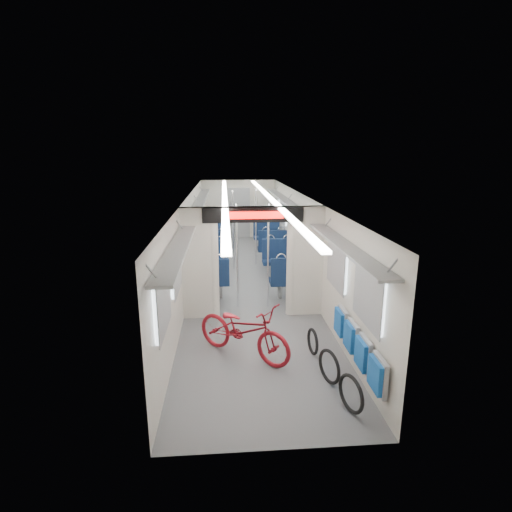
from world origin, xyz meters
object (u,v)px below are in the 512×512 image
at_px(seat_bay_near_left, 211,266).
at_px(seat_bay_near_right, 284,265).
at_px(stanchion_near_left, 237,257).
at_px(stanchion_far_right, 256,227).
at_px(flip_bench, 357,345).
at_px(bike_hoop_b, 329,368).
at_px(bicycle, 243,330).
at_px(seat_bay_far_right, 270,238).
at_px(stanchion_far_left, 233,231).
at_px(stanchion_near_right, 268,257).
at_px(bike_hoop_a, 351,395).
at_px(seat_bay_far_left, 214,239).
at_px(bike_hoop_c, 313,343).

distance_m(seat_bay_near_left, seat_bay_near_right, 1.87).
height_order(stanchion_near_left, stanchion_far_right, same).
bearing_deg(seat_bay_near_right, stanchion_far_right, 104.92).
height_order(flip_bench, bike_hoop_b, flip_bench).
distance_m(bicycle, seat_bay_far_right, 6.99).
bearing_deg(stanchion_near_left, stanchion_far_left, 90.11).
distance_m(bicycle, stanchion_near_right, 2.40).
xyz_separation_m(bike_hoop_b, stanchion_far_right, (-0.57, 6.60, 0.91)).
bearing_deg(seat_bay_near_left, stanchion_near_left, -66.57).
distance_m(bike_hoop_a, seat_bay_near_left, 5.65).
relative_size(seat_bay_near_left, seat_bay_far_left, 1.07).
distance_m(bike_hoop_c, stanchion_near_left, 2.72).
distance_m(bike_hoop_a, stanchion_far_right, 7.39).
height_order(bike_hoop_c, stanchion_far_right, stanchion_far_right).
distance_m(flip_bench, seat_bay_near_right, 4.48).
bearing_deg(stanchion_near_left, flip_bench, -61.75).
height_order(bike_hoop_a, stanchion_far_right, stanchion_far_right).
height_order(seat_bay_far_right, stanchion_near_left, stanchion_near_left).
distance_m(seat_bay_near_left, stanchion_far_right, 2.49).
bearing_deg(seat_bay_far_left, stanchion_far_right, -44.79).
distance_m(bike_hoop_c, stanchion_far_left, 5.50).
xyz_separation_m(flip_bench, seat_bay_near_left, (-2.29, 4.54, -0.03)).
bearing_deg(stanchion_far_right, stanchion_near_left, -101.13).
relative_size(bike_hoop_b, seat_bay_far_left, 0.27).
bearing_deg(seat_bay_near_right, stanchion_near_left, -132.29).
bearing_deg(seat_bay_far_right, bicycle, -100.07).
bearing_deg(stanchion_far_right, seat_bay_far_left, 135.21).
height_order(seat_bay_near_right, seat_bay_far_right, seat_bay_far_right).
bearing_deg(stanchion_near_right, stanchion_far_right, 89.81).
bearing_deg(stanchion_far_left, seat_bay_far_right, 52.27).
relative_size(flip_bench, seat_bay_far_left, 1.06).
bearing_deg(seat_bay_far_left, seat_bay_near_left, -90.00).
bearing_deg(seat_bay_near_right, bicycle, -108.76).
xyz_separation_m(bike_hoop_a, stanchion_far_right, (-0.68, 7.30, 0.91)).
bearing_deg(seat_bay_far_right, bike_hoop_b, -89.95).
relative_size(seat_bay_near_right, seat_bay_far_left, 1.11).
relative_size(bike_hoop_c, seat_bay_near_right, 0.21).
relative_size(bike_hoop_a, stanchion_far_left, 0.23).
height_order(flip_bench, bike_hoop_c, flip_bench).
height_order(bike_hoop_a, seat_bay_near_left, seat_bay_near_left).
xyz_separation_m(flip_bench, stanchion_far_right, (-0.98, 6.56, 0.57)).
xyz_separation_m(bike_hoop_b, bike_hoop_c, (-0.05, 0.89, -0.04)).
height_order(bike_hoop_b, seat_bay_near_right, seat_bay_near_right).
xyz_separation_m(flip_bench, stanchion_far_left, (-1.67, 6.13, 0.57)).
relative_size(seat_bay_near_right, stanchion_far_right, 0.95).
bearing_deg(stanchion_far_left, bike_hoop_a, -78.77).
bearing_deg(bike_hoop_c, flip_bench, -61.33).
height_order(seat_bay_near_left, seat_bay_far_right, seat_bay_far_right).
xyz_separation_m(stanchion_near_right, stanchion_far_right, (0.01, 3.49, 0.00)).
height_order(bicycle, stanchion_far_right, stanchion_far_right).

